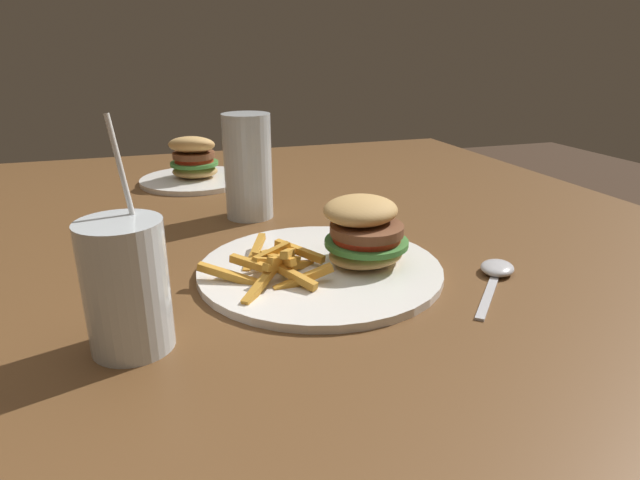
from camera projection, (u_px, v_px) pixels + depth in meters
dining_table at (295, 292)px, 0.84m from camera, size 1.26×1.43×0.74m
meal_plate_near at (336, 254)px, 0.67m from camera, size 0.31×0.31×0.10m
beer_glass at (248, 169)px, 0.87m from camera, size 0.08×0.08×0.17m
juice_glass at (127, 292)px, 0.49m from camera, size 0.08×0.08×0.22m
spoon at (496, 271)px, 0.66m from camera, size 0.13×0.14×0.01m
meal_plate_far at (194, 167)px, 1.10m from camera, size 0.23×0.23×0.11m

